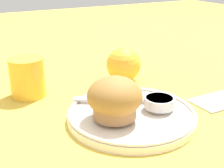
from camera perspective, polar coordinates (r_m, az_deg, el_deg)
ground_plane at (r=0.60m, az=4.74°, el=-6.18°), size 3.00×3.00×0.00m
plate at (r=0.59m, az=3.53°, el=-5.60°), size 0.24×0.24×0.02m
muffin at (r=0.54m, az=0.50°, el=-2.73°), size 0.10×0.10×0.07m
cream_ramekin at (r=0.59m, az=8.63°, el=-3.23°), size 0.06×0.06×0.02m
berry_pair at (r=0.60m, az=-2.11°, el=-3.04°), size 0.03×0.01×0.01m
butter_knife at (r=0.62m, az=0.96°, el=-2.75°), size 0.16×0.10×0.00m
orange_fruit at (r=0.76m, az=2.13°, el=3.57°), size 0.08×0.08×0.08m
juice_glass at (r=0.70m, az=-15.22°, el=1.19°), size 0.08×0.08×0.09m
folded_napkin at (r=0.70m, az=19.45°, el=-2.67°), size 0.13×0.07×0.01m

